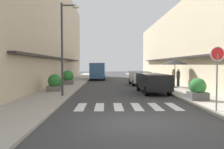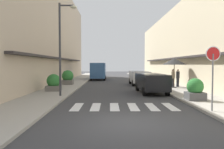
{
  "view_description": "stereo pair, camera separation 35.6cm",
  "coord_description": "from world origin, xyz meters",
  "px_view_note": "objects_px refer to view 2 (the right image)",
  "views": [
    {
      "loc": [
        -1.09,
        -8.3,
        2.16
      ],
      "look_at": [
        -0.44,
        17.02,
        1.04
      ],
      "focal_mm": 36.7,
      "sensor_mm": 36.0,
      "label": 1
    },
    {
      "loc": [
        -0.73,
        -8.31,
        2.16
      ],
      "look_at": [
        -0.44,
        17.02,
        1.04
      ],
      "focal_mm": 36.7,
      "sensor_mm": 36.0,
      "label": 2
    }
  ],
  "objects_px": {
    "planter_corner": "(195,90)",
    "pedestrian_walking_far": "(178,77)",
    "cafe_umbrella": "(174,62)",
    "planter_far": "(68,78)",
    "delivery_van": "(98,70)",
    "street_lamp": "(63,40)",
    "parked_car_mid": "(139,76)",
    "planter_midblock": "(54,83)",
    "pedestrian_walking_near": "(173,78)",
    "round_street_sign": "(213,61)",
    "parked_car_near": "(151,81)"
  },
  "relations": [
    {
      "from": "round_street_sign",
      "to": "cafe_umbrella",
      "type": "height_order",
      "value": "round_street_sign"
    },
    {
      "from": "parked_car_mid",
      "to": "round_street_sign",
      "type": "bearing_deg",
      "value": -84.51
    },
    {
      "from": "parked_car_mid",
      "to": "pedestrian_walking_near",
      "type": "distance_m",
      "value": 4.27
    },
    {
      "from": "parked_car_near",
      "to": "cafe_umbrella",
      "type": "relative_size",
      "value": 1.77
    },
    {
      "from": "delivery_van",
      "to": "pedestrian_walking_near",
      "type": "distance_m",
      "value": 13.62
    },
    {
      "from": "cafe_umbrella",
      "to": "planter_far",
      "type": "bearing_deg",
      "value": 161.39
    },
    {
      "from": "parked_car_near",
      "to": "planter_midblock",
      "type": "height_order",
      "value": "parked_car_near"
    },
    {
      "from": "parked_car_mid",
      "to": "pedestrian_walking_far",
      "type": "xyz_separation_m",
      "value": [
        3.13,
        -3.11,
        0.05
      ]
    },
    {
      "from": "planter_midblock",
      "to": "street_lamp",
      "type": "bearing_deg",
      "value": -65.5
    },
    {
      "from": "cafe_umbrella",
      "to": "planter_corner",
      "type": "relative_size",
      "value": 2.06
    },
    {
      "from": "planter_far",
      "to": "street_lamp",
      "type": "bearing_deg",
      "value": -81.75
    },
    {
      "from": "parked_car_near",
      "to": "pedestrian_walking_near",
      "type": "height_order",
      "value": "pedestrian_walking_near"
    },
    {
      "from": "pedestrian_walking_far",
      "to": "planter_midblock",
      "type": "bearing_deg",
      "value": 64.16
    },
    {
      "from": "round_street_sign",
      "to": "pedestrian_walking_far",
      "type": "xyz_separation_m",
      "value": [
        1.78,
        10.95,
        -1.32
      ]
    },
    {
      "from": "street_lamp",
      "to": "pedestrian_walking_far",
      "type": "height_order",
      "value": "street_lamp"
    },
    {
      "from": "planter_midblock",
      "to": "round_street_sign",
      "type": "bearing_deg",
      "value": -41.82
    },
    {
      "from": "parked_car_mid",
      "to": "planter_far",
      "type": "relative_size",
      "value": 2.89
    },
    {
      "from": "pedestrian_walking_near",
      "to": "pedestrian_walking_far",
      "type": "bearing_deg",
      "value": -120.93
    },
    {
      "from": "delivery_van",
      "to": "planter_far",
      "type": "bearing_deg",
      "value": -107.49
    },
    {
      "from": "parked_car_mid",
      "to": "pedestrian_walking_far",
      "type": "relative_size",
      "value": 2.58
    },
    {
      "from": "delivery_van",
      "to": "planter_corner",
      "type": "xyz_separation_m",
      "value": [
        6.46,
        -19.01,
        -0.7
      ]
    },
    {
      "from": "parked_car_near",
      "to": "parked_car_mid",
      "type": "relative_size",
      "value": 1.09
    },
    {
      "from": "parked_car_mid",
      "to": "street_lamp",
      "type": "distance_m",
      "value": 11.29
    },
    {
      "from": "round_street_sign",
      "to": "delivery_van",
      "type": "bearing_deg",
      "value": 105.16
    },
    {
      "from": "delivery_van",
      "to": "street_lamp",
      "type": "height_order",
      "value": "street_lamp"
    },
    {
      "from": "round_street_sign",
      "to": "parked_car_mid",
      "type": "bearing_deg",
      "value": 95.49
    },
    {
      "from": "parked_car_near",
      "to": "planter_midblock",
      "type": "xyz_separation_m",
      "value": [
        -7.47,
        0.72,
        -0.2
      ]
    },
    {
      "from": "planter_corner",
      "to": "pedestrian_walking_far",
      "type": "distance_m",
      "value": 7.89
    },
    {
      "from": "round_street_sign",
      "to": "planter_corner",
      "type": "relative_size",
      "value": 2.26
    },
    {
      "from": "parked_car_mid",
      "to": "planter_midblock",
      "type": "bearing_deg",
      "value": -140.46
    },
    {
      "from": "planter_corner",
      "to": "planter_midblock",
      "type": "relative_size",
      "value": 0.97
    },
    {
      "from": "parked_car_near",
      "to": "delivery_van",
      "type": "relative_size",
      "value": 0.84
    },
    {
      "from": "planter_midblock",
      "to": "pedestrian_walking_far",
      "type": "distance_m",
      "value": 11.03
    },
    {
      "from": "parked_car_mid",
      "to": "round_street_sign",
      "type": "relative_size",
      "value": 1.48
    },
    {
      "from": "cafe_umbrella",
      "to": "pedestrian_walking_far",
      "type": "xyz_separation_m",
      "value": [
        0.56,
        0.78,
        -1.43
      ]
    },
    {
      "from": "parked_car_near",
      "to": "pedestrian_walking_near",
      "type": "bearing_deg",
      "value": 53.28
    },
    {
      "from": "cafe_umbrella",
      "to": "pedestrian_walking_near",
      "type": "bearing_deg",
      "value": 85.51
    },
    {
      "from": "round_street_sign",
      "to": "pedestrian_walking_far",
      "type": "height_order",
      "value": "round_street_sign"
    },
    {
      "from": "planter_corner",
      "to": "planter_midblock",
      "type": "height_order",
      "value": "planter_midblock"
    },
    {
      "from": "delivery_van",
      "to": "cafe_umbrella",
      "type": "bearing_deg",
      "value": -58.98
    },
    {
      "from": "parked_car_mid",
      "to": "pedestrian_walking_near",
      "type": "bearing_deg",
      "value": -52.34
    },
    {
      "from": "planter_midblock",
      "to": "delivery_van",
      "type": "bearing_deg",
      "value": 78.89
    },
    {
      "from": "parked_car_mid",
      "to": "delivery_van",
      "type": "distance_m",
      "value": 9.38
    },
    {
      "from": "planter_corner",
      "to": "round_street_sign",
      "type": "bearing_deg",
      "value": -98.02
    },
    {
      "from": "cafe_umbrella",
      "to": "planter_far",
      "type": "height_order",
      "value": "cafe_umbrella"
    },
    {
      "from": "round_street_sign",
      "to": "parked_car_near",
      "type": "bearing_deg",
      "value": 100.66
    },
    {
      "from": "planter_midblock",
      "to": "parked_car_near",
      "type": "bearing_deg",
      "value": -5.48
    },
    {
      "from": "street_lamp",
      "to": "planter_corner",
      "type": "distance_m",
      "value": 8.71
    },
    {
      "from": "parked_car_near",
      "to": "planter_far",
      "type": "relative_size",
      "value": 3.15
    },
    {
      "from": "parked_car_mid",
      "to": "cafe_umbrella",
      "type": "bearing_deg",
      "value": -56.59
    }
  ]
}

